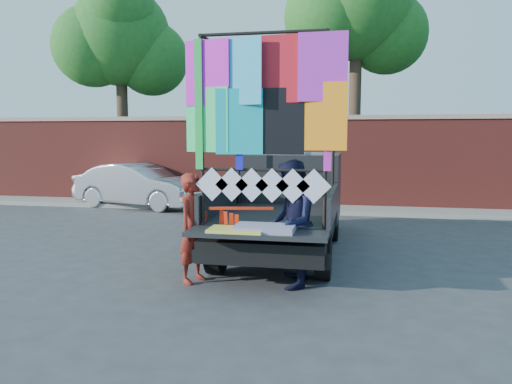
% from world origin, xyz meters
% --- Properties ---
extents(ground, '(90.00, 90.00, 0.00)m').
position_xyz_m(ground, '(0.00, 0.00, 0.00)').
color(ground, '#38383A').
rests_on(ground, ground).
extents(brick_wall, '(30.00, 0.45, 2.61)m').
position_xyz_m(brick_wall, '(0.00, 7.00, 1.33)').
color(brick_wall, maroon).
rests_on(brick_wall, ground).
extents(curb, '(30.00, 1.20, 0.12)m').
position_xyz_m(curb, '(0.00, 6.30, 0.06)').
color(curb, gray).
rests_on(curb, ground).
extents(tree_left, '(4.20, 3.30, 7.05)m').
position_xyz_m(tree_left, '(-6.48, 8.12, 5.12)').
color(tree_left, '#38281C').
rests_on(tree_left, ground).
extents(tree_mid, '(4.20, 3.30, 7.73)m').
position_xyz_m(tree_mid, '(1.02, 8.12, 5.70)').
color(tree_mid, '#38281C').
rests_on(tree_mid, ground).
extents(pickup_truck, '(2.16, 5.42, 3.41)m').
position_xyz_m(pickup_truck, '(-0.14, 1.99, 0.86)').
color(pickup_truck, black).
rests_on(pickup_truck, ground).
extents(sedan, '(4.01, 2.12, 1.26)m').
position_xyz_m(sedan, '(-5.01, 6.07, 0.63)').
color(sedan, '#B6B8BE').
rests_on(sedan, ground).
extents(woman, '(0.53, 0.65, 1.55)m').
position_xyz_m(woman, '(-1.13, -0.60, 0.77)').
color(woman, maroon).
rests_on(woman, ground).
extents(man, '(0.74, 0.91, 1.74)m').
position_xyz_m(man, '(0.23, -0.55, 0.87)').
color(man, black).
rests_on(man, ground).
extents(streamer_bundle, '(0.88, 0.22, 0.61)m').
position_xyz_m(streamer_bundle, '(-0.54, -0.59, 0.89)').
color(streamer_bundle, '#FE2D0D').
rests_on(streamer_bundle, ground).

